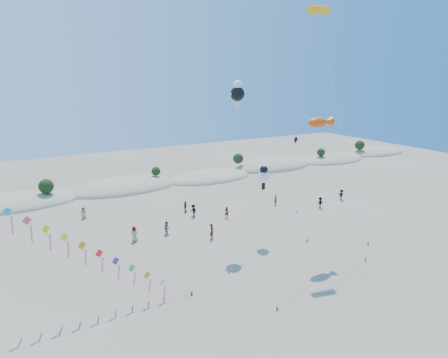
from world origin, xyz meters
TOP-DOWN VIEW (x-y plane):
  - ground at (0.00, 0.00)m, footprint 160.00×160.00m
  - dune_ridge at (1.06, 45.14)m, footprint 145.30×11.49m
  - fish_kite at (12.31, 11.56)m, footprint 12.09×8.18m
  - cartoon_kite_low at (8.76, 16.22)m, footprint 8.15×5.86m
  - cartoon_kite_high at (6.46, 18.23)m, footprint 7.51×6.06m
  - parafoil_kite at (13.11, 13.55)m, footprint 3.16×7.76m
  - dark_kite at (20.01, 20.62)m, footprint 2.84×16.31m
  - beachgoers at (8.27, 24.38)m, footprint 37.25×15.04m

SIDE VIEW (x-z plane):
  - ground at x=0.00m, z-range 0.00..0.00m
  - dune_ridge at x=1.06m, z-range -2.67..2.90m
  - beachgoers at x=8.27m, z-range -0.10..1.78m
  - dark_kite at x=20.01m, z-range 1.86..11.98m
  - cartoon_kite_low at x=8.76m, z-range 3.27..12.10m
  - fish_kite at x=12.31m, z-range 6.65..21.09m
  - cartoon_kite_high at x=6.46m, z-range 7.74..25.80m
  - parafoil_kite at x=13.11m, z-range 11.72..36.99m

